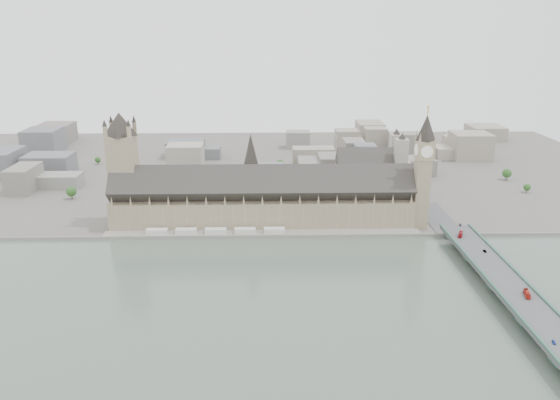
{
  "coord_description": "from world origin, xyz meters",
  "views": [
    {
      "loc": [
        4.57,
        -441.39,
        172.38
      ],
      "look_at": [
        15.47,
        19.62,
        22.51
      ],
      "focal_mm": 35.0,
      "sensor_mm": 36.0,
      "label": 1
    }
  ],
  "objects_px": {
    "palace_of_westminster": "(263,200)",
    "car_silver": "(485,251)",
    "car_approach": "(460,225)",
    "westminster_abbey": "(371,174)",
    "red_bus_north": "(461,234)",
    "westminster_bridge": "(487,268)",
    "elizabeth_tower": "(424,164)",
    "victoria_tower": "(123,163)",
    "red_bus_south": "(527,294)",
    "car_blue": "(554,342)"
  },
  "relations": [
    {
      "from": "car_approach",
      "to": "westminster_bridge",
      "type": "bearing_deg",
      "value": -81.9
    },
    {
      "from": "palace_of_westminster",
      "to": "westminster_abbey",
      "type": "distance_m",
      "value": 134.09
    },
    {
      "from": "victoria_tower",
      "to": "car_blue",
      "type": "height_order",
      "value": "victoria_tower"
    },
    {
      "from": "westminster_abbey",
      "to": "car_silver",
      "type": "relative_size",
      "value": 17.55
    },
    {
      "from": "palace_of_westminster",
      "to": "westminster_abbey",
      "type": "bearing_deg",
      "value": 34.17
    },
    {
      "from": "westminster_bridge",
      "to": "car_blue",
      "type": "bearing_deg",
      "value": -93.12
    },
    {
      "from": "westminster_bridge",
      "to": "car_approach",
      "type": "height_order",
      "value": "car_approach"
    },
    {
      "from": "westminster_bridge",
      "to": "red_bus_north",
      "type": "xyz_separation_m",
      "value": [
        -3.52,
        48.02,
        6.7
      ]
    },
    {
      "from": "car_blue",
      "to": "car_approach",
      "type": "relative_size",
      "value": 0.81
    },
    {
      "from": "westminster_abbey",
      "to": "red_bus_north",
      "type": "bearing_deg",
      "value": -70.53
    },
    {
      "from": "palace_of_westminster",
      "to": "westminster_abbey",
      "type": "xyz_separation_m",
      "value": [
        110.92,
        75.3,
        2.38
      ]
    },
    {
      "from": "westminster_bridge",
      "to": "car_silver",
      "type": "relative_size",
      "value": 83.86
    },
    {
      "from": "car_approach",
      "to": "westminster_abbey",
      "type": "bearing_deg",
      "value": 128.22
    },
    {
      "from": "westminster_bridge",
      "to": "elizabeth_tower",
      "type": "bearing_deg",
      "value": 104.11
    },
    {
      "from": "elizabeth_tower",
      "to": "victoria_tower",
      "type": "bearing_deg",
      "value": 176.04
    },
    {
      "from": "red_bus_south",
      "to": "car_approach",
      "type": "distance_m",
      "value": 124.27
    },
    {
      "from": "victoria_tower",
      "to": "car_approach",
      "type": "relative_size",
      "value": 21.3
    },
    {
      "from": "elizabeth_tower",
      "to": "victoria_tower",
      "type": "xyz_separation_m",
      "value": [
        -260.0,
        18.0,
        -2.88
      ]
    },
    {
      "from": "car_silver",
      "to": "car_approach",
      "type": "xyz_separation_m",
      "value": [
        0.61,
        55.44,
        0.04
      ]
    },
    {
      "from": "car_blue",
      "to": "car_silver",
      "type": "distance_m",
      "value": 121.82
    },
    {
      "from": "red_bus_north",
      "to": "car_blue",
      "type": "bearing_deg",
      "value": -67.4
    },
    {
      "from": "victoria_tower",
      "to": "car_approach",
      "type": "xyz_separation_m",
      "value": [
        288.41,
        -41.86,
        -44.27
      ]
    },
    {
      "from": "elizabeth_tower",
      "to": "car_approach",
      "type": "relative_size",
      "value": 22.9
    },
    {
      "from": "palace_of_westminster",
      "to": "red_bus_south",
      "type": "xyz_separation_m",
      "value": [
        165.87,
        -159.82,
        -10.93
      ]
    },
    {
      "from": "palace_of_westminster",
      "to": "red_bus_north",
      "type": "xyz_separation_m",
      "value": [
        158.48,
        -59.18,
        -10.88
      ]
    },
    {
      "from": "westminster_bridge",
      "to": "westminster_abbey",
      "type": "distance_m",
      "value": 190.56
    },
    {
      "from": "red_bus_north",
      "to": "red_bus_south",
      "type": "xyz_separation_m",
      "value": [
        7.39,
        -100.64,
        -0.05
      ]
    },
    {
      "from": "victoria_tower",
      "to": "westminster_bridge",
      "type": "height_order",
      "value": "victoria_tower"
    },
    {
      "from": "car_blue",
      "to": "red_bus_south",
      "type": "bearing_deg",
      "value": 94.2
    },
    {
      "from": "palace_of_westminster",
      "to": "car_silver",
      "type": "relative_size",
      "value": 68.38
    },
    {
      "from": "elizabeth_tower",
      "to": "red_bus_south",
      "type": "height_order",
      "value": "elizabeth_tower"
    },
    {
      "from": "elizabeth_tower",
      "to": "westminster_bridge",
      "type": "relative_size",
      "value": 0.33
    },
    {
      "from": "elizabeth_tower",
      "to": "car_approach",
      "type": "xyz_separation_m",
      "value": [
        28.41,
        -23.86,
        -47.16
      ]
    },
    {
      "from": "red_bus_north",
      "to": "car_approach",
      "type": "distance_m",
      "value": 24.93
    },
    {
      "from": "westminster_bridge",
      "to": "car_approach",
      "type": "relative_size",
      "value": 69.22
    },
    {
      "from": "car_blue",
      "to": "westminster_bridge",
      "type": "bearing_deg",
      "value": 101.42
    },
    {
      "from": "victoria_tower",
      "to": "car_blue",
      "type": "xyz_separation_m",
      "value": [
        278.26,
        -218.74,
        -44.31
      ]
    },
    {
      "from": "palace_of_westminster",
      "to": "red_bus_south",
      "type": "distance_m",
      "value": 230.6
    },
    {
      "from": "red_bus_north",
      "to": "car_silver",
      "type": "height_order",
      "value": "red_bus_north"
    },
    {
      "from": "red_bus_north",
      "to": "elizabeth_tower",
      "type": "bearing_deg",
      "value": 136.76
    },
    {
      "from": "westminster_bridge",
      "to": "victoria_tower",
      "type": "bearing_deg",
      "value": 158.22
    },
    {
      "from": "palace_of_westminster",
      "to": "westminster_abbey",
      "type": "height_order",
      "value": "westminster_abbey"
    },
    {
      "from": "victoria_tower",
      "to": "car_approach",
      "type": "height_order",
      "value": "victoria_tower"
    },
    {
      "from": "elizabeth_tower",
      "to": "car_silver",
      "type": "relative_size",
      "value": 27.74
    },
    {
      "from": "elizabeth_tower",
      "to": "westminster_abbey",
      "type": "bearing_deg",
      "value": 107.29
    },
    {
      "from": "car_silver",
      "to": "car_approach",
      "type": "height_order",
      "value": "car_approach"
    },
    {
      "from": "victoria_tower",
      "to": "red_bus_south",
      "type": "bearing_deg",
      "value": -29.99
    },
    {
      "from": "car_silver",
      "to": "car_blue",
      "type": "bearing_deg",
      "value": -98.9
    },
    {
      "from": "westminster_abbey",
      "to": "car_approach",
      "type": "distance_m",
      "value": 124.78
    },
    {
      "from": "westminster_abbey",
      "to": "red_bus_north",
      "type": "relative_size",
      "value": 6.02
    }
  ]
}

